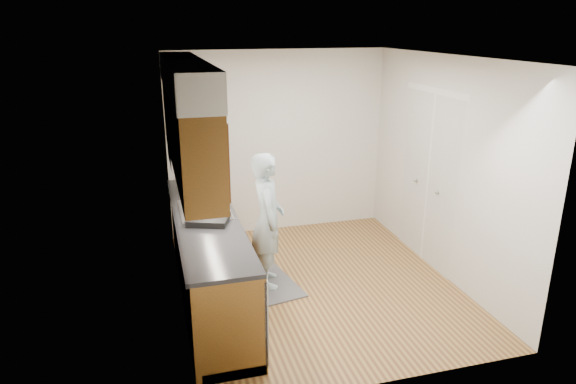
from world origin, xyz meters
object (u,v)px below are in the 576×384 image
Objects in this scene: soap_bottle_a at (190,185)px; soap_bottle_b at (210,184)px; soda_can at (205,189)px; dish_rack at (209,220)px; soap_bottle_c at (188,181)px; person at (268,212)px; steel_can at (217,189)px.

soap_bottle_b is at bearing 29.73° from soap_bottle_a.
soap_bottle_b reaches higher than soda_can.
soap_bottle_c is at bearing 115.01° from dish_rack.
soap_bottle_b is at bearing 102.46° from dish_rack.
person is 6.09× the size of soap_bottle_a.
steel_can is at bearing -54.74° from soap_bottle_b.
soap_bottle_b and soap_bottle_c have the same top height.
soap_bottle_a is (-0.78, 0.53, 0.21)m from person.
dish_rack is at bearing -94.32° from soda_can.
soda_can is at bearing 105.87° from dish_rack.
person is 14.64× the size of steel_can.
dish_rack is at bearing -82.83° from soap_bottle_a.
steel_can is at bearing 96.76° from dish_rack.
soap_bottle_c is 1.73× the size of soda_can.
soap_bottle_c reaches higher than dish_rack.
soap_bottle_b is at bearing -35.47° from soap_bottle_c.
soap_bottle_a is at bearing -174.59° from steel_can.
soap_bottle_a is at bearing -158.11° from soda_can.
soda_can is (0.18, 0.07, -0.09)m from soap_bottle_a.
person is at bearing -44.79° from soda_can.
soap_bottle_b is 0.14m from steel_can.
soda_can is 0.29× the size of dish_rack.
soap_bottle_c is 0.41m from steel_can.
soap_bottle_a reaches higher than soap_bottle_c.
person reaches higher than dish_rack.
soda_can is 0.15m from steel_can.
person reaches higher than soda_can.
person is 0.96m from soap_bottle_a.
steel_can reaches higher than dish_rack.
dish_rack is (-0.07, -0.92, -0.02)m from soda_can.
soda_can is (-0.60, 0.60, 0.12)m from person.
soda_can is at bearing -54.25° from soap_bottle_c.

